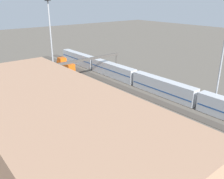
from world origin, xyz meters
TOP-DOWN VIEW (x-y plane):
  - ground_plane at (0.00, 0.00)m, footprint 400.00×400.00m
  - track_bed_0 at (0.00, -10.00)m, footprint 140.00×2.80m
  - track_bed_1 at (0.00, -5.00)m, footprint 140.00×2.80m
  - track_bed_2 at (0.00, 0.00)m, footprint 140.00×2.80m
  - track_bed_3 at (0.00, 5.00)m, footprint 140.00×2.80m
  - track_bed_4 at (0.00, 10.00)m, footprint 140.00×2.80m
  - train_on_track_4 at (2.87, 10.00)m, footprint 66.40×3.00m
  - train_on_track_0 at (-2.76, -10.00)m, footprint 119.80×3.06m
  - train_on_track_2 at (39.68, 0.00)m, footprint 10.00×3.00m
  - light_mast_1 at (24.64, 12.37)m, footprint 2.80×0.70m
  - signal_gantry at (21.83, 0.00)m, footprint 0.70×25.00m
  - maintenance_shed at (-12.42, 31.11)m, footprint 53.50×21.46m

SIDE VIEW (x-z plane):
  - ground_plane at x=0.00m, z-range 0.00..0.00m
  - track_bed_0 at x=0.00m, z-range 0.00..0.12m
  - track_bed_1 at x=0.00m, z-range 0.00..0.12m
  - track_bed_2 at x=0.00m, z-range 0.00..0.12m
  - track_bed_3 at x=0.00m, z-range 0.00..0.12m
  - track_bed_4 at x=0.00m, z-range 0.00..0.12m
  - train_on_track_4 at x=2.87m, z-range -0.09..4.31m
  - train_on_track_2 at x=39.68m, z-range -0.34..4.66m
  - train_on_track_0 at x=-2.76m, z-range 0.11..5.11m
  - maintenance_shed at x=-12.42m, z-range 0.00..13.40m
  - signal_gantry at x=21.83m, z-range 3.02..11.82m
  - light_mast_1 at x=24.64m, z-range 3.79..32.29m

